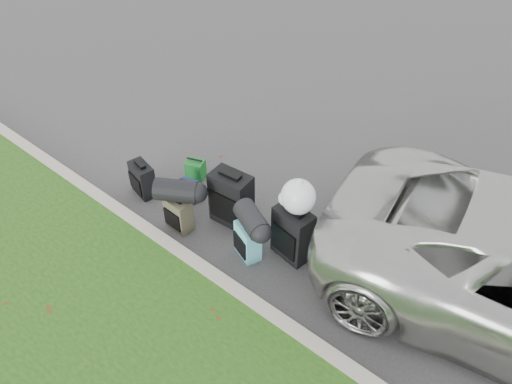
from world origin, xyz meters
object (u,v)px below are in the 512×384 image
Objects in this scene: suitcase_large_black_left at (231,198)px; suitcase_large_black_right at (293,233)px; suitcase_olive at (179,214)px; tote_green at (196,170)px; suitcase_small_black at (143,179)px; suitcase_teal at (248,241)px; tote_navy at (189,191)px.

suitcase_large_black_right is (1.06, 0.02, -0.02)m from suitcase_large_black_left.
suitcase_large_black_left reaches higher than suitcase_olive.
suitcase_small_black is at bearing -135.01° from tote_green.
suitcase_teal is at bearing 13.65° from suitcase_olive.
suitcase_large_black_left is 0.76m from suitcase_olive.
suitcase_small_black is 0.98m from suitcase_olive.
suitcase_olive is 1.13m from tote_green.
suitcase_small_black reaches higher than tote_navy.
tote_navy is (-0.33, 0.51, -0.10)m from suitcase_olive.
tote_navy is at bearing 40.73° from suitcase_small_black.
suitcase_large_black_left is 1.06× the size of suitcase_large_black_right.
suitcase_large_black_left is 0.73m from suitcase_teal.
suitcase_large_black_right is at bearing 22.58° from suitcase_small_black.
suitcase_large_black_left is 2.66× the size of tote_navy.
suitcase_large_black_left reaches higher than suitcase_large_black_right.
tote_navy is at bearing 125.86° from suitcase_olive.
suitcase_teal reaches higher than tote_navy.
suitcase_large_black_right is at bearing -29.42° from tote_green.
tote_green is 0.52m from tote_navy.
suitcase_olive is at bearing -77.24° from tote_green.
tote_green is at bearing 177.94° from suitcase_teal.
suitcase_large_black_right reaches higher than tote_green.
suitcase_large_black_left reaches higher than tote_green.
suitcase_small_black is 0.85m from tote_green.
suitcase_small_black is 1.50m from suitcase_large_black_left.
suitcase_large_black_left is 1.55× the size of suitcase_teal.
tote_green reaches higher than tote_navy.
tote_navy is (-1.42, 0.29, -0.11)m from suitcase_teal.
suitcase_olive is 1.63× the size of tote_green.
suitcase_teal is 1.85m from tote_green.
suitcase_small_black is at bearing -157.80° from suitcase_teal.
suitcase_olive is 1.65m from suitcase_large_black_right.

